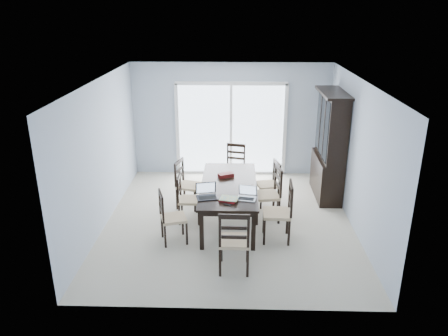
% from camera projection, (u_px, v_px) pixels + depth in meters
% --- Properties ---
extents(floor, '(5.00, 5.00, 0.00)m').
position_uv_depth(floor, '(229.00, 221.00, 8.13)').
color(floor, beige).
rests_on(floor, ground).
extents(ceiling, '(5.00, 5.00, 0.00)m').
position_uv_depth(ceiling, '(229.00, 81.00, 7.21)').
color(ceiling, white).
rests_on(ceiling, back_wall).
extents(back_wall, '(4.50, 0.02, 2.60)m').
position_uv_depth(back_wall, '(231.00, 120.00, 10.01)').
color(back_wall, '#A7B5C7').
rests_on(back_wall, floor).
extents(wall_left, '(0.02, 5.00, 2.60)m').
position_uv_depth(wall_left, '(102.00, 154.00, 7.73)').
color(wall_left, '#A7B5C7').
rests_on(wall_left, floor).
extents(wall_right, '(0.02, 5.00, 2.60)m').
position_uv_depth(wall_right, '(358.00, 156.00, 7.61)').
color(wall_right, '#A7B5C7').
rests_on(wall_right, floor).
extents(balcony, '(4.50, 2.00, 0.10)m').
position_uv_depth(balcony, '(231.00, 161.00, 11.42)').
color(balcony, gray).
rests_on(balcony, ground).
extents(railing, '(4.50, 0.06, 1.10)m').
position_uv_depth(railing, '(232.00, 128.00, 12.14)').
color(railing, '#99999E').
rests_on(railing, balcony).
extents(dining_table, '(1.00, 2.20, 0.75)m').
position_uv_depth(dining_table, '(229.00, 188.00, 7.89)').
color(dining_table, black).
rests_on(dining_table, floor).
extents(china_hutch, '(0.50, 1.38, 2.20)m').
position_uv_depth(china_hutch, '(329.00, 147.00, 8.86)').
color(china_hutch, black).
rests_on(china_hutch, floor).
extents(sliding_door, '(2.52, 0.05, 2.18)m').
position_uv_depth(sliding_door, '(231.00, 129.00, 10.06)').
color(sliding_door, silver).
rests_on(sliding_door, floor).
extents(chair_left_near, '(0.51, 0.50, 1.06)m').
position_uv_depth(chair_left_near, '(168.00, 212.00, 7.23)').
color(chair_left_near, black).
rests_on(chair_left_near, floor).
extents(chair_left_mid, '(0.40, 0.39, 1.03)m').
position_uv_depth(chair_left_mid, '(185.00, 194.00, 7.96)').
color(chair_left_mid, black).
rests_on(chair_left_mid, floor).
extents(chair_left_far, '(0.52, 0.51, 1.10)m').
position_uv_depth(chair_left_far, '(185.00, 179.00, 8.54)').
color(chair_left_far, black).
rests_on(chair_left_far, floor).
extents(chair_right_near, '(0.48, 0.47, 1.20)m').
position_uv_depth(chair_right_near, '(283.00, 206.00, 7.28)').
color(chair_right_near, black).
rests_on(chair_right_near, floor).
extents(chair_right_mid, '(0.53, 0.52, 1.20)m').
position_uv_depth(chair_right_mid, '(272.00, 188.00, 7.99)').
color(chair_right_mid, black).
rests_on(chair_right_mid, floor).
extents(chair_right_far, '(0.49, 0.48, 1.04)m').
position_uv_depth(chair_right_far, '(272.00, 178.00, 8.64)').
color(chair_right_far, black).
rests_on(chair_right_far, floor).
extents(chair_end_near, '(0.45, 0.47, 1.19)m').
position_uv_depth(chair_end_near, '(234.00, 236.00, 6.35)').
color(chair_end_near, black).
rests_on(chair_end_near, floor).
extents(chair_end_far, '(0.51, 0.52, 1.11)m').
position_uv_depth(chair_end_far, '(235.00, 161.00, 9.49)').
color(chair_end_far, black).
rests_on(chair_end_far, floor).
extents(laptop_dark, '(0.40, 0.32, 0.24)m').
position_uv_depth(laptop_dark, '(207.00, 195.00, 7.27)').
color(laptop_dark, black).
rests_on(laptop_dark, dining_table).
extents(laptop_silver, '(0.35, 0.27, 0.21)m').
position_uv_depth(laptop_silver, '(246.00, 196.00, 7.22)').
color(laptop_silver, silver).
rests_on(laptop_silver, dining_table).
extents(book_stack, '(0.34, 0.28, 0.05)m').
position_uv_depth(book_stack, '(229.00, 199.00, 7.18)').
color(book_stack, maroon).
rests_on(book_stack, dining_table).
extents(cell_phone, '(0.13, 0.10, 0.01)m').
position_uv_depth(cell_phone, '(228.00, 205.00, 7.03)').
color(cell_phone, black).
rests_on(cell_phone, dining_table).
extents(game_box, '(0.32, 0.25, 0.07)m').
position_uv_depth(game_box, '(226.00, 175.00, 8.17)').
color(game_box, '#531210').
rests_on(game_box, dining_table).
extents(hot_tub, '(1.87, 1.69, 0.91)m').
position_uv_depth(hot_tub, '(207.00, 143.00, 11.18)').
color(hot_tub, maroon).
rests_on(hot_tub, balcony).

